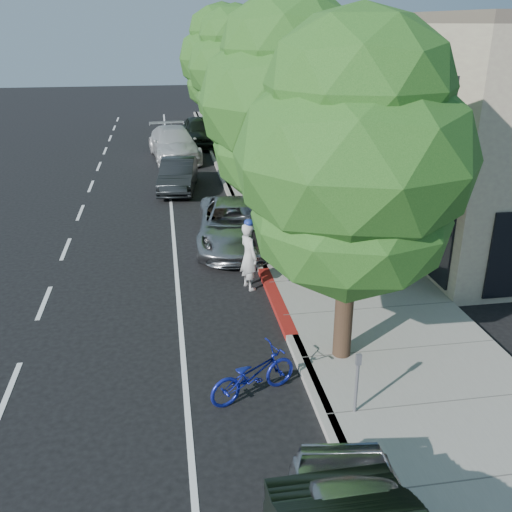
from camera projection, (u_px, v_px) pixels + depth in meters
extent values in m
plane|color=black|center=(284.00, 320.00, 14.51)|extent=(120.00, 120.00, 0.00)
cube|color=gray|center=(300.00, 216.00, 22.12)|extent=(4.60, 56.00, 0.15)
cube|color=#9E998E|center=(241.00, 219.00, 21.78)|extent=(0.30, 56.00, 0.15)
cube|color=maroon|center=(276.00, 300.00, 15.39)|extent=(0.32, 4.00, 0.15)
cube|color=beige|center=(390.00, 92.00, 31.03)|extent=(10.00, 36.00, 7.00)
cylinder|color=black|center=(344.00, 308.00, 12.32)|extent=(0.40, 0.40, 2.60)
ellipsoid|color=#1A4C16|center=(350.00, 218.00, 11.54)|extent=(4.10, 4.10, 3.28)
ellipsoid|color=#1A4C16|center=(354.00, 156.00, 11.06)|extent=(4.82, 4.82, 3.85)
ellipsoid|color=#1A4C16|center=(359.00, 85.00, 10.55)|extent=(3.61, 3.61, 2.89)
cylinder|color=black|center=(286.00, 217.00, 17.76)|extent=(0.40, 0.40, 2.79)
ellipsoid|color=#1A4C16|center=(288.00, 147.00, 16.93)|extent=(4.56, 4.56, 3.65)
ellipsoid|color=#1A4C16|center=(289.00, 101.00, 16.42)|extent=(5.37, 5.37, 4.29)
ellipsoid|color=#1A4C16|center=(290.00, 48.00, 15.87)|extent=(4.02, 4.02, 3.22)
cylinder|color=black|center=(256.00, 176.00, 23.31)|extent=(0.40, 0.40, 2.44)
ellipsoid|color=#1A4C16|center=(256.00, 128.00, 22.58)|extent=(3.45, 3.45, 2.76)
ellipsoid|color=#1A4C16|center=(256.00, 98.00, 22.13)|extent=(4.06, 4.06, 3.25)
ellipsoid|color=#1A4C16|center=(256.00, 64.00, 21.65)|extent=(3.04, 3.04, 2.43)
cylinder|color=black|center=(237.00, 143.00, 28.71)|extent=(0.40, 0.40, 2.83)
ellipsoid|color=#1A4C16|center=(236.00, 97.00, 27.87)|extent=(4.04, 4.04, 3.23)
ellipsoid|color=#1A4C16|center=(236.00, 68.00, 27.35)|extent=(4.75, 4.75, 3.80)
ellipsoid|color=#1A4C16|center=(236.00, 35.00, 26.79)|extent=(3.56, 3.56, 2.85)
cylinder|color=black|center=(224.00, 123.00, 34.18)|extent=(0.40, 0.40, 2.88)
ellipsoid|color=#1A4C16|center=(223.00, 84.00, 33.32)|extent=(4.38, 4.38, 3.50)
ellipsoid|color=#1A4C16|center=(223.00, 58.00, 32.79)|extent=(5.15, 5.15, 4.12)
ellipsoid|color=#1A4C16|center=(222.00, 31.00, 32.23)|extent=(3.86, 3.86, 3.09)
cylinder|color=black|center=(215.00, 110.00, 39.69)|extent=(0.40, 0.40, 2.76)
ellipsoid|color=#1A4C16|center=(214.00, 78.00, 38.86)|extent=(3.49, 3.49, 2.80)
ellipsoid|color=#1A4C16|center=(213.00, 57.00, 38.35)|extent=(4.11, 4.11, 3.29)
ellipsoid|color=#1A4C16|center=(213.00, 34.00, 37.81)|extent=(3.08, 3.08, 2.47)
imported|color=beige|center=(249.00, 256.00, 15.92)|extent=(0.67, 0.82, 1.95)
imported|color=navy|center=(253.00, 374.00, 11.38)|extent=(2.06, 1.41, 1.03)
imported|color=#A4A5A9|center=(234.00, 224.00, 19.17)|extent=(2.94, 5.48, 1.46)
imported|color=black|center=(178.00, 175.00, 25.51)|extent=(2.01, 4.39, 1.40)
imported|color=silver|center=(174.00, 144.00, 31.36)|extent=(3.03, 6.08, 1.70)
imported|color=black|center=(200.00, 131.00, 34.88)|extent=(2.22, 5.12, 1.72)
imported|color=black|center=(257.00, 171.00, 25.17)|extent=(0.85, 0.71, 1.56)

